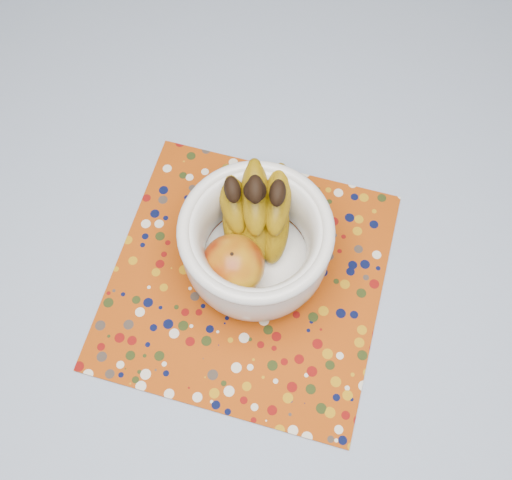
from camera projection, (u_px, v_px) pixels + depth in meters
table at (254, 336)px, 0.96m from camera, size 1.20×1.20×0.75m
tablecloth at (254, 322)px, 0.89m from camera, size 1.32×1.32×0.01m
placemat at (247, 279)px, 0.91m from camera, size 0.48×0.48×0.00m
fruit_bowl at (254, 236)px, 0.85m from camera, size 0.21×0.22×0.17m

